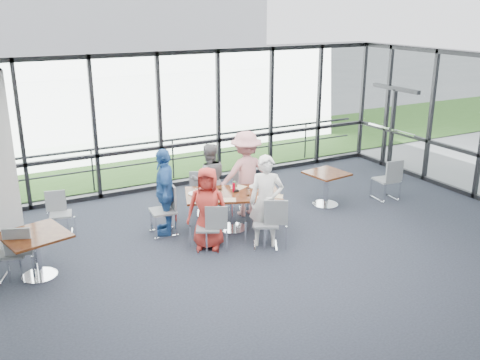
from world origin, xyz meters
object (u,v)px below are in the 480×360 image
diner_near_left (208,208)px  chair_spare_la (13,253)px  diner_far_left (209,180)px  chair_main_nl (208,228)px  main_table (233,200)px  chair_main_fr (249,192)px  side_table_right (327,178)px  chair_spare_lb (61,214)px  chair_main_nr (266,223)px  chair_main_fl (207,194)px  diner_near_right (266,201)px  diner_end (165,191)px  chair_spare_r (386,180)px  diner_far_right (246,174)px  side_table_left (35,240)px  chair_main_end (163,211)px

diner_near_left → chair_spare_la: diner_near_left is taller
diner_far_left → chair_main_nl: diner_far_left is taller
main_table → diner_far_left: (-0.08, 0.91, 0.15)m
chair_main_fr → side_table_right: bearing=-174.7°
chair_spare_lb → diner_far_left: bearing=-175.7°
chair_main_nr → chair_main_fl: 1.97m
diner_near_right → chair_spare_lb: 3.92m
diner_near_right → diner_end: diner_near_right is taller
chair_spare_r → diner_near_right: bearing=-161.0°
diner_near_right → chair_main_fl: (-0.32, 1.87, -0.41)m
chair_main_fr → chair_spare_la: (-4.74, -0.82, 0.02)m
diner_far_right → main_table: bearing=49.5°
chair_main_fr → chair_spare_la: chair_spare_la is taller
chair_main_fr → side_table_left: bearing=34.2°
chair_main_fl → diner_near_right: bearing=124.8°
diner_far_right → chair_main_nr: size_ratio=1.96×
diner_end → diner_near_right: bearing=66.6°
diner_end → chair_main_nl: 1.22m
chair_main_nr → chair_main_fr: chair_main_nr is taller
chair_main_fr → diner_end: bearing=28.8°
diner_far_right → chair_main_nr: (-0.45, -1.56, -0.43)m
chair_main_end → chair_spare_lb: chair_main_end is taller
diner_near_left → chair_main_fl: diner_near_left is taller
chair_main_nr → chair_spare_lb: bearing=172.5°
diner_end → diner_near_left: bearing=44.9°
chair_main_nl → chair_spare_la: bearing=-161.5°
main_table → diner_near_left: bearing=-125.9°
side_table_left → chair_main_nr: 3.88m
main_table → chair_main_end: 1.34m
diner_near_left → chair_main_nl: size_ratio=1.78×
side_table_right → diner_far_right: diner_far_right is taller
chair_main_fl → chair_spare_r: size_ratio=0.94×
side_table_left → diner_far_left: diner_far_left is taller
diner_near_right → chair_main_end: 2.02m
diner_end → chair_spare_la: size_ratio=1.85×
main_table → diner_near_right: diner_near_right is taller
diner_near_right → chair_main_nl: (-1.02, 0.30, -0.42)m
main_table → chair_main_end: chair_main_end is taller
diner_far_left → diner_far_right: (0.68, -0.33, 0.12)m
chair_main_nl → chair_main_nr: bearing=6.0°
chair_main_end → chair_spare_la: bearing=-73.1°
side_table_right → chair_spare_r: chair_spare_r is taller
diner_end → chair_spare_r: size_ratio=1.81×
diner_far_left → chair_spare_r: (3.88, -1.03, -0.30)m
chair_main_nl → chair_main_end: chair_main_end is taller
diner_near_left → diner_far_right: (1.37, 1.08, 0.14)m
chair_main_nr → chair_main_nl: bearing=-172.6°
diner_near_right → diner_far_left: (-0.29, 1.81, -0.08)m
chair_main_fl → chair_main_nl: bearing=91.2°
side_table_right → chair_main_nr: size_ratio=0.97×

